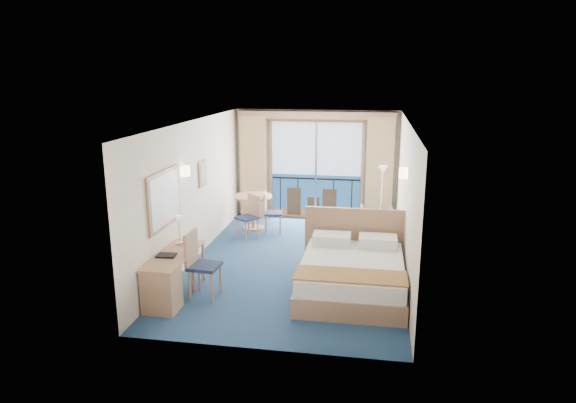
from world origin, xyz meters
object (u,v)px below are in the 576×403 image
(round_table, at_px, (253,203))
(armchair, at_px, (377,221))
(floor_lamp, at_px, (382,182))
(nightstand, at_px, (389,250))
(bed, at_px, (352,273))
(table_chair_a, at_px, (270,210))
(desk, at_px, (164,283))
(table_chair_b, at_px, (250,214))
(desk_chair, at_px, (199,260))

(round_table, bearing_deg, armchair, 0.29)
(floor_lamp, bearing_deg, nightstand, -86.22)
(bed, height_order, nightstand, bed)
(table_chair_a, bearing_deg, nightstand, -131.88)
(desk, bearing_deg, table_chair_b, 82.63)
(table_chair_a, bearing_deg, desk, 158.89)
(desk, distance_m, round_table, 4.33)
(nightstand, bearing_deg, bed, -114.67)
(table_chair_a, bearing_deg, armchair, -94.57)
(armchair, xyz_separation_m, table_chair_b, (-2.77, -0.66, 0.21))
(bed, relative_size, desk, 1.43)
(desk_chair, distance_m, table_chair_b, 3.17)
(nightstand, distance_m, table_chair_a, 3.14)
(bed, bearing_deg, nightstand, 65.33)
(floor_lamp, relative_size, round_table, 1.74)
(nightstand, height_order, round_table, round_table)
(bed, height_order, table_chair_b, bed)
(bed, distance_m, desk, 3.05)
(armchair, bearing_deg, desk, 47.95)
(floor_lamp, xyz_separation_m, table_chair_b, (-2.86, -0.84, -0.63))
(nightstand, bearing_deg, floor_lamp, 93.78)
(nightstand, height_order, table_chair_b, table_chair_b)
(bed, relative_size, round_table, 2.50)
(table_chair_b, bearing_deg, desk_chair, -52.85)
(round_table, bearing_deg, desk, -95.17)
(round_table, bearing_deg, bed, -52.73)
(nightstand, relative_size, floor_lamp, 0.39)
(table_chair_a, bearing_deg, floor_lamp, -90.69)
(round_table, distance_m, table_chair_b, 0.65)
(desk_chair, bearing_deg, table_chair_a, -2.78)
(bed, height_order, table_chair_a, bed)
(table_chair_a, bearing_deg, desk_chair, 163.48)
(desk_chair, height_order, table_chair_b, desk_chair)
(floor_lamp, bearing_deg, round_table, -176.20)
(bed, bearing_deg, table_chair_b, 132.51)
(table_chair_a, distance_m, table_chair_b, 0.56)
(table_chair_b, bearing_deg, floor_lamp, 54.85)
(armchair, relative_size, table_chair_a, 0.77)
(floor_lamp, height_order, table_chair_b, floor_lamp)
(nightstand, distance_m, floor_lamp, 2.25)
(desk, bearing_deg, nightstand, 35.05)
(bed, distance_m, floor_lamp, 3.56)
(floor_lamp, bearing_deg, table_chair_b, -163.71)
(round_table, bearing_deg, desk_chair, -89.90)
(table_chair_a, height_order, table_chair_b, table_chair_b)
(desk_chair, relative_size, round_table, 1.23)
(desk_chair, bearing_deg, floor_lamp, -32.28)
(bed, xyz_separation_m, desk_chair, (-2.45, -0.58, 0.29))
(table_chair_b, bearing_deg, nightstand, 16.31)
(desk_chair, bearing_deg, bed, -72.67)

